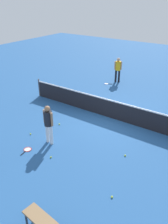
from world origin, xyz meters
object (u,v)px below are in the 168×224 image
Objects in this scene: tennis_racket_far_player at (107,84)px; tennis_ball_baseline at (31,134)px; player_near_side at (48,122)px; tennis_ball_midcourt at (59,124)px; player_far_side at (118,68)px; tennis_ball_near_player at (125,156)px; tennis_racket_near_player at (27,150)px; tennis_ball_by_net at (51,157)px; tennis_ball_stray_right at (112,197)px.

tennis_ball_baseline is (0.43, -7.50, 0.02)m from tennis_racket_far_player.
tennis_ball_baseline is at bearing -178.32° from player_near_side.
player_near_side is 1.78m from tennis_ball_midcourt.
tennis_ball_midcourt is at bearing -85.71° from player_far_side.
tennis_racket_far_player is at bearing 124.96° from tennis_ball_near_player.
tennis_ball_near_player is at bearing -55.04° from tennis_racket_far_player.
tennis_racket_near_player and tennis_racket_far_player have the same top height.
tennis_ball_by_net is 1.00× the size of tennis_ball_midcourt.
player_near_side reaches higher than tennis_racket_near_player.
tennis_ball_midcourt is at bearing 149.50° from tennis_ball_stray_right.
tennis_racket_near_player is 8.46m from tennis_racket_far_player.
tennis_ball_stray_right is at bearing -30.50° from tennis_ball_midcourt.
player_near_side is at bearing -78.25° from tennis_racket_far_player.
tennis_ball_by_net is 1.00× the size of tennis_ball_stray_right.
tennis_ball_near_player and tennis_ball_baseline have the same top height.
player_near_side is 1.41m from tennis_racket_near_player.
tennis_ball_baseline is at bearing 129.71° from tennis_racket_near_player.
tennis_ball_baseline is at bearing -166.38° from tennis_ball_near_player.
tennis_ball_stray_right is (4.19, -2.47, 0.00)m from tennis_ball_midcourt.
tennis_racket_far_player is 6.18m from tennis_ball_midcourt.
tennis_ball_baseline and tennis_ball_stray_right have the same top height.
player_near_side is 25.76× the size of tennis_ball_by_net.
tennis_ball_baseline reaches higher than tennis_racket_near_player.
tennis_ball_by_net and tennis_ball_midcourt have the same top height.
tennis_ball_baseline is 4.80m from tennis_ball_stray_right.
player_far_side is 9.22m from tennis_racket_near_player.
tennis_racket_far_player is at bearing 97.86° from tennis_racket_near_player.
player_near_side is at bearing -82.04° from player_far_side.
tennis_racket_near_player is 9.13× the size of tennis_ball_by_net.
tennis_racket_near_player is 3.87m from tennis_ball_near_player.
tennis_ball_baseline is at bearing 166.98° from tennis_ball_stray_right.
tennis_ball_stray_right is at bearing -13.02° from tennis_ball_baseline.
player_far_side reaches higher than tennis_ball_near_player.
tennis_racket_near_player is (0.75, -9.13, -1.00)m from player_far_side.
player_near_side is 3.85m from tennis_ball_stray_right.
tennis_racket_far_player is at bearing 93.28° from tennis_ball_baseline.
tennis_ball_stray_right is at bearing -17.41° from player_near_side.
tennis_ball_near_player is at bearing 17.85° from player_near_side.
tennis_racket_near_player is 9.13× the size of tennis_ball_midcourt.
player_near_side is at bearing 1.68° from tennis_ball_baseline.
player_far_side is 25.76× the size of tennis_ball_by_net.
tennis_ball_by_net is 2.86m from tennis_ball_stray_right.
player_far_side reaches higher than tennis_ball_midcourt.
tennis_ball_stray_right reaches higher than tennis_racket_far_player.
player_far_side is 25.76× the size of tennis_ball_baseline.
tennis_ball_by_net and tennis_ball_stray_right have the same top height.
tennis_racket_far_player is 9.19× the size of tennis_ball_midcourt.
tennis_ball_stray_right is at bearing -7.60° from tennis_ball_by_net.
player_near_side and player_far_side have the same top height.
tennis_ball_near_player is (4.55, -6.50, 0.02)m from tennis_racket_far_player.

